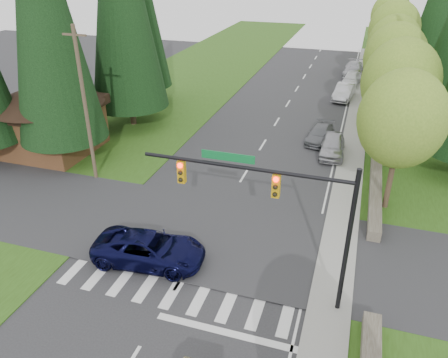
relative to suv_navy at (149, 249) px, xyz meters
The scene contains 25 objects.
ground 5.42m from the suv_navy, 68.61° to the right, with size 120.00×120.00×0.00m, color #28282B.
grass_east 21.20m from the suv_navy, 45.08° to the left, with size 14.00×110.00×0.06m, color #2A4B14.
grass_west 18.64m from the suv_navy, 126.36° to the left, with size 14.00×110.00×0.06m, color #2A4B14.
cross_street 3.66m from the suv_navy, 56.87° to the left, with size 120.00×8.00×0.10m, color #28282B.
sidewalk_east 19.18m from the suv_navy, 62.48° to the left, with size 1.80×80.00×0.13m, color gray.
curb_east 18.80m from the suv_navy, 64.78° to the left, with size 0.20×80.00×0.13m, color gray.
stone_wall_north 27.14m from the suv_navy, 67.10° to the left, with size 0.70×40.00×0.70m, color #4C4438.
traffic_signal 7.62m from the suv_navy, ahead, with size 8.70×0.37×6.80m.
brown_building 16.60m from the suv_navy, 142.52° to the left, with size 8.40×8.40×5.40m.
utility_pole 11.18m from the suv_navy, 137.13° to the left, with size 1.60×0.24×10.00m.
decid_tree_0 15.13m from the suv_navy, 38.89° to the left, with size 4.80×4.80×8.37m.
decid_tree_1 20.20m from the suv_navy, 54.87° to the left, with size 5.20×5.20×8.80m.
decid_tree_2 26.04m from the suv_navy, 64.32° to the left, with size 5.00×5.00×8.82m.
decid_tree_3 32.38m from the suv_navy, 69.60° to the left, with size 5.00×5.00×8.55m.
decid_tree_4 39.04m from the suv_navy, 73.08° to the left, with size 5.40×5.40×9.18m.
decid_tree_5 45.62m from the suv_navy, 75.89° to the left, with size 4.80×4.80×8.30m.
decid_tree_6 52.45m from the suv_navy, 77.66° to the left, with size 5.20×5.20×8.86m.
conifer_w_a 17.42m from the suv_navy, 140.82° to the left, with size 6.12×6.12×19.80m.
conifer_w_b 21.16m from the suv_navy, 137.21° to the left, with size 5.44×5.44×17.80m.
suv_navy is the anchor object (origin of this frame).
parked_car_a 17.36m from the suv_navy, 64.98° to the left, with size 1.78×4.43×1.51m, color #ABAAAF.
parked_car_b 19.13m from the suv_navy, 71.22° to the left, with size 1.70×4.19×1.22m, color slate.
parked_car_c 31.01m from the suv_navy, 76.64° to the left, with size 1.65×4.73×1.56m, color #B8B8BE.
parked_car_d 36.54m from the suv_navy, 78.06° to the left, with size 1.77×4.40×1.50m, color white.
parked_car_e 41.06m from the suv_navy, 79.39° to the left, with size 2.20×5.41×1.57m, color #ADADB2.
Camera 1 is at (6.84, -10.38, 13.82)m, focal length 35.00 mm.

